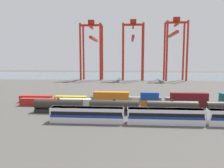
# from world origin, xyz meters

# --- Properties ---
(ground_plane) EXTENTS (420.00, 420.00, 0.00)m
(ground_plane) POSITION_xyz_m (0.00, 40.00, 0.00)
(ground_plane) COLOR #4C4944
(harbour_water) EXTENTS (400.00, 110.00, 0.01)m
(harbour_water) POSITION_xyz_m (0.00, 149.37, 0.00)
(harbour_water) COLOR slate
(harbour_water) RESTS_ON ground_plane
(passenger_train) EXTENTS (58.72, 3.14, 3.90)m
(passenger_train) POSITION_xyz_m (6.65, -22.81, 2.14)
(passenger_train) COLOR silver
(passenger_train) RESTS_ON ground_plane
(freight_tank_row) EXTENTS (83.09, 3.01, 4.47)m
(freight_tank_row) POSITION_xyz_m (10.23, -13.19, 2.13)
(freight_tank_row) COLOR #232326
(freight_tank_row) RESTS_ON ground_plane
(shipping_container_0) EXTENTS (12.10, 2.44, 2.60)m
(shipping_container_0) POSITION_xyz_m (-34.66, -4.01, 1.30)
(shipping_container_0) COLOR #AD211C
(shipping_container_0) RESTS_ON ground_plane
(shipping_container_1) EXTENTS (12.10, 2.44, 2.60)m
(shipping_container_1) POSITION_xyz_m (-21.61, -4.01, 1.30)
(shipping_container_1) COLOR silver
(shipping_container_1) RESTS_ON ground_plane
(shipping_container_2) EXTENTS (12.10, 2.44, 2.60)m
(shipping_container_2) POSITION_xyz_m (-8.55, -4.01, 1.30)
(shipping_container_2) COLOR gold
(shipping_container_2) RESTS_ON ground_plane
(shipping_container_3) EXTENTS (12.10, 2.44, 2.60)m
(shipping_container_3) POSITION_xyz_m (-8.55, -4.01, 3.90)
(shipping_container_3) COLOR orange
(shipping_container_3) RESTS_ON shipping_container_2
(shipping_container_4) EXTENTS (6.04, 2.44, 2.60)m
(shipping_container_4) POSITION_xyz_m (4.50, -4.01, 1.30)
(shipping_container_4) COLOR orange
(shipping_container_4) RESTS_ON ground_plane
(shipping_container_5) EXTENTS (6.04, 2.44, 2.60)m
(shipping_container_5) POSITION_xyz_m (4.50, -4.01, 3.90)
(shipping_container_5) COLOR #1C4299
(shipping_container_5) RESTS_ON shipping_container_4
(shipping_container_6) EXTENTS (12.10, 2.44, 2.60)m
(shipping_container_6) POSITION_xyz_m (17.56, -4.01, 1.30)
(shipping_container_6) COLOR maroon
(shipping_container_6) RESTS_ON ground_plane
(shipping_container_7) EXTENTS (12.10, 2.44, 2.60)m
(shipping_container_7) POSITION_xyz_m (17.56, -4.01, 3.90)
(shipping_container_7) COLOR maroon
(shipping_container_7) RESTS_ON shipping_container_6
(shipping_container_11) EXTENTS (12.10, 2.44, 2.60)m
(shipping_container_11) POSITION_xyz_m (-37.79, 1.58, 1.30)
(shipping_container_11) COLOR #AD211C
(shipping_container_11) RESTS_ON ground_plane
(shipping_container_12) EXTENTS (12.10, 2.44, 2.60)m
(shipping_container_12) POSITION_xyz_m (-24.15, 1.58, 1.30)
(shipping_container_12) COLOR gold
(shipping_container_12) RESTS_ON ground_plane
(shipping_container_13) EXTENTS (12.10, 2.44, 2.60)m
(shipping_container_13) POSITION_xyz_m (-10.52, 1.58, 1.30)
(shipping_container_13) COLOR #146066
(shipping_container_13) RESTS_ON ground_plane
(shipping_container_14) EXTENTS (12.10, 2.44, 2.60)m
(shipping_container_14) POSITION_xyz_m (3.11, 1.58, 1.30)
(shipping_container_14) COLOR slate
(shipping_container_14) RESTS_ON ground_plane
(shipping_container_15) EXTENTS (12.10, 2.44, 2.60)m
(shipping_container_15) POSITION_xyz_m (16.74, 1.58, 1.30)
(shipping_container_15) COLOR slate
(shipping_container_15) RESTS_ON ground_plane
(gantry_crane_west) EXTENTS (17.48, 36.20, 47.73)m
(gantry_crane_west) POSITION_xyz_m (-32.69, 100.21, 28.81)
(gantry_crane_west) COLOR red
(gantry_crane_west) RESTS_ON ground_plane
(gantry_crane_central) EXTENTS (17.23, 39.34, 47.72)m
(gantry_crane_central) POSITION_xyz_m (0.69, 100.85, 28.97)
(gantry_crane_central) COLOR red
(gantry_crane_central) RESTS_ON ground_plane
(gantry_crane_east) EXTENTS (16.84, 37.85, 49.00)m
(gantry_crane_east) POSITION_xyz_m (34.06, 100.49, 30.10)
(gantry_crane_east) COLOR red
(gantry_crane_east) RESTS_ON ground_plane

